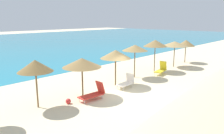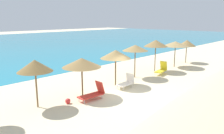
# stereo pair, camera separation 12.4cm
# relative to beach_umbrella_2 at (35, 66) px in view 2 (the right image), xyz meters

# --- Properties ---
(ground_plane) EXTENTS (160.00, 160.00, 0.00)m
(ground_plane) POSITION_rel_beach_umbrella_2_xyz_m (5.08, -2.28, -2.37)
(ground_plane) COLOR beige
(beach_umbrella_2) EXTENTS (1.92, 1.92, 2.71)m
(beach_umbrella_2) POSITION_rel_beach_umbrella_2_xyz_m (0.00, 0.00, 0.00)
(beach_umbrella_2) COLOR brown
(beach_umbrella_2) RESTS_ON ground_plane
(beach_umbrella_3) EXTENTS (2.44, 2.44, 2.49)m
(beach_umbrella_3) POSITION_rel_beach_umbrella_2_xyz_m (2.88, -0.43, -0.18)
(beach_umbrella_3) COLOR brown
(beach_umbrella_3) RESTS_ON ground_plane
(beach_umbrella_4) EXTENTS (2.25, 2.25, 2.66)m
(beach_umbrella_4) POSITION_rel_beach_umbrella_2_xyz_m (6.11, -0.32, -0.03)
(beach_umbrella_4) COLOR brown
(beach_umbrella_4) RESTS_ON ground_plane
(beach_umbrella_5) EXTENTS (2.13, 2.13, 2.77)m
(beach_umbrella_5) POSITION_rel_beach_umbrella_2_xyz_m (8.93, 0.06, 0.14)
(beach_umbrella_5) COLOR brown
(beach_umbrella_5) RESTS_ON ground_plane
(beach_umbrella_6) EXTENTS (2.20, 2.20, 2.95)m
(beach_umbrella_6) POSITION_rel_beach_umbrella_2_xyz_m (12.11, 0.12, 0.27)
(beach_umbrella_6) COLOR brown
(beach_umbrella_6) RESTS_ON ground_plane
(beach_umbrella_7) EXTENTS (2.64, 2.64, 2.63)m
(beach_umbrella_7) POSITION_rel_beach_umbrella_2_xyz_m (15.13, -0.29, 0.00)
(beach_umbrella_7) COLOR brown
(beach_umbrella_7) RESTS_ON ground_plane
(beach_umbrella_8) EXTENTS (1.97, 1.97, 2.55)m
(beach_umbrella_8) POSITION_rel_beach_umbrella_2_xyz_m (18.12, -0.10, -0.16)
(beach_umbrella_8) COLOR brown
(beach_umbrella_8) RESTS_ON ground_plane
(lounge_chair_0) EXTENTS (1.35, 0.69, 0.99)m
(lounge_chair_0) POSITION_rel_beach_umbrella_2_xyz_m (6.18, -1.34, -1.95)
(lounge_chair_0) COLOR white
(lounge_chair_0) RESTS_ON ground_plane
(lounge_chair_1) EXTENTS (1.60, 0.84, 1.12)m
(lounge_chair_1) POSITION_rel_beach_umbrella_2_xyz_m (11.48, -0.98, -1.93)
(lounge_chair_1) COLOR yellow
(lounge_chair_1) RESTS_ON ground_plane
(lounge_chair_2) EXTENTS (1.72, 0.78, 1.06)m
(lounge_chair_2) POSITION_rel_beach_umbrella_2_xyz_m (2.98, -1.36, -1.97)
(lounge_chair_2) COLOR red
(lounge_chair_2) RESTS_ON ground_plane
(beach_ball) EXTENTS (0.31, 0.31, 0.31)m
(beach_ball) POSITION_rel_beach_umbrella_2_xyz_m (1.48, -0.79, -2.22)
(beach_ball) COLOR red
(beach_ball) RESTS_ON ground_plane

